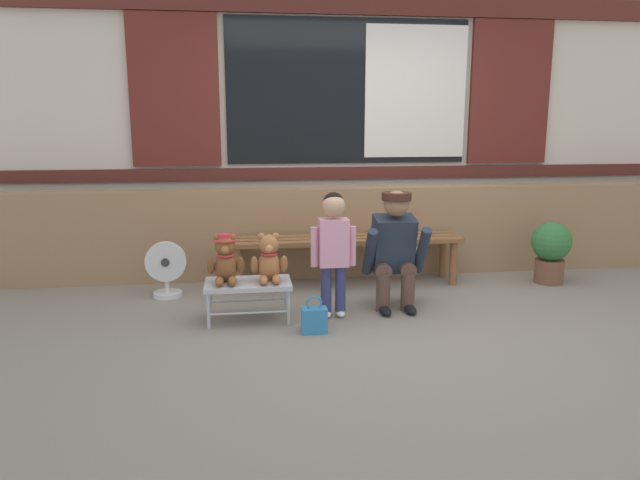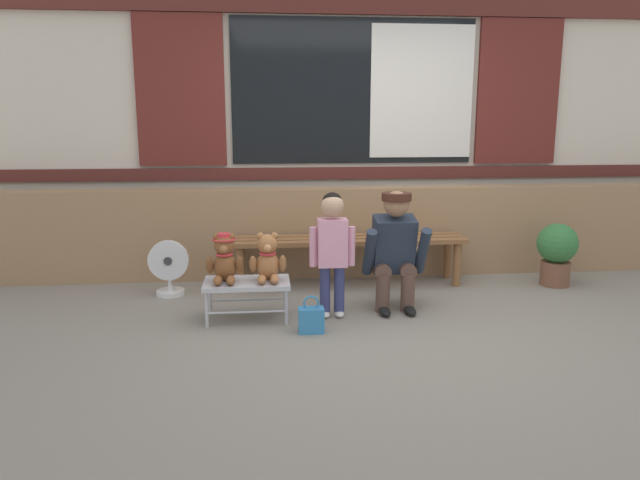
{
  "view_description": "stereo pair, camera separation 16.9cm",
  "coord_description": "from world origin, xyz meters",
  "px_view_note": "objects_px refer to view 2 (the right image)",
  "views": [
    {
      "loc": [
        -1.08,
        -4.12,
        1.5
      ],
      "look_at": [
        -0.47,
        0.44,
        0.55
      ],
      "focal_mm": 33.34,
      "sensor_mm": 36.0,
      "label": 1
    },
    {
      "loc": [
        -0.91,
        -4.13,
        1.5
      ],
      "look_at": [
        -0.47,
        0.44,
        0.55
      ],
      "focal_mm": 33.34,
      "sensor_mm": 36.0,
      "label": 2
    }
  ],
  "objects_px": {
    "potted_plant": "(557,251)",
    "floor_fan": "(169,268)",
    "teddy_bear_plain": "(268,259)",
    "small_display_bench": "(247,285)",
    "adult_crouching": "(395,250)",
    "teddy_bear_with_hat": "(224,259)",
    "wooden_bench_long": "(348,245)",
    "child_standing": "(332,241)",
    "handbag_on_ground": "(311,319)"
  },
  "relations": [
    {
      "from": "potted_plant",
      "to": "floor_fan",
      "type": "distance_m",
      "value": 3.45
    },
    {
      "from": "teddy_bear_plain",
      "to": "small_display_bench",
      "type": "bearing_deg",
      "value": -179.49
    },
    {
      "from": "adult_crouching",
      "to": "teddy_bear_with_hat",
      "type": "bearing_deg",
      "value": -173.42
    },
    {
      "from": "wooden_bench_long",
      "to": "teddy_bear_with_hat",
      "type": "xyz_separation_m",
      "value": [
        -1.05,
        -0.87,
        0.1
      ]
    },
    {
      "from": "wooden_bench_long",
      "to": "floor_fan",
      "type": "bearing_deg",
      "value": -173.42
    },
    {
      "from": "wooden_bench_long",
      "to": "potted_plant",
      "type": "height_order",
      "value": "potted_plant"
    },
    {
      "from": "child_standing",
      "to": "handbag_on_ground",
      "type": "xyz_separation_m",
      "value": [
        -0.19,
        -0.33,
        -0.5
      ]
    },
    {
      "from": "small_display_bench",
      "to": "wooden_bench_long",
      "type": "bearing_deg",
      "value": 44.22
    },
    {
      "from": "wooden_bench_long",
      "to": "adult_crouching",
      "type": "distance_m",
      "value": 0.77
    },
    {
      "from": "teddy_bear_plain",
      "to": "child_standing",
      "type": "height_order",
      "value": "child_standing"
    },
    {
      "from": "wooden_bench_long",
      "to": "potted_plant",
      "type": "distance_m",
      "value": 1.88
    },
    {
      "from": "wooden_bench_long",
      "to": "small_display_bench",
      "type": "height_order",
      "value": "wooden_bench_long"
    },
    {
      "from": "child_standing",
      "to": "floor_fan",
      "type": "distance_m",
      "value": 1.53
    },
    {
      "from": "small_display_bench",
      "to": "potted_plant",
      "type": "xyz_separation_m",
      "value": [
        2.77,
        0.67,
        0.06
      ]
    },
    {
      "from": "wooden_bench_long",
      "to": "small_display_bench",
      "type": "xyz_separation_m",
      "value": [
        -0.89,
        -0.87,
        -0.11
      ]
    },
    {
      "from": "small_display_bench",
      "to": "teddy_bear_plain",
      "type": "bearing_deg",
      "value": 0.51
    },
    {
      "from": "potted_plant",
      "to": "handbag_on_ground",
      "type": "bearing_deg",
      "value": -156.56
    },
    {
      "from": "adult_crouching",
      "to": "handbag_on_ground",
      "type": "relative_size",
      "value": 3.49
    },
    {
      "from": "teddy_bear_with_hat",
      "to": "teddy_bear_plain",
      "type": "xyz_separation_m",
      "value": [
        0.32,
        -0.0,
        -0.01
      ]
    },
    {
      "from": "handbag_on_ground",
      "to": "wooden_bench_long",
      "type": "bearing_deg",
      "value": 69.98
    },
    {
      "from": "teddy_bear_with_hat",
      "to": "handbag_on_ground",
      "type": "distance_m",
      "value": 0.8
    },
    {
      "from": "small_display_bench",
      "to": "handbag_on_ground",
      "type": "relative_size",
      "value": 2.35
    },
    {
      "from": "child_standing",
      "to": "potted_plant",
      "type": "xyz_separation_m",
      "value": [
        2.12,
        0.67,
        -0.27
      ]
    },
    {
      "from": "handbag_on_ground",
      "to": "potted_plant",
      "type": "height_order",
      "value": "potted_plant"
    },
    {
      "from": "child_standing",
      "to": "floor_fan",
      "type": "bearing_deg",
      "value": 152.58
    },
    {
      "from": "child_standing",
      "to": "potted_plant",
      "type": "distance_m",
      "value": 2.24
    },
    {
      "from": "adult_crouching",
      "to": "potted_plant",
      "type": "distance_m",
      "value": 1.69
    },
    {
      "from": "small_display_bench",
      "to": "child_standing",
      "type": "bearing_deg",
      "value": 0.19
    },
    {
      "from": "handbag_on_ground",
      "to": "teddy_bear_plain",
      "type": "bearing_deg",
      "value": 132.06
    },
    {
      "from": "wooden_bench_long",
      "to": "handbag_on_ground",
      "type": "distance_m",
      "value": 1.31
    },
    {
      "from": "wooden_bench_long",
      "to": "teddy_bear_plain",
      "type": "distance_m",
      "value": 1.14
    },
    {
      "from": "wooden_bench_long",
      "to": "small_display_bench",
      "type": "relative_size",
      "value": 3.28
    },
    {
      "from": "teddy_bear_plain",
      "to": "handbag_on_ground",
      "type": "bearing_deg",
      "value": -47.94
    },
    {
      "from": "adult_crouching",
      "to": "floor_fan",
      "type": "distance_m",
      "value": 1.93
    },
    {
      "from": "potted_plant",
      "to": "teddy_bear_with_hat",
      "type": "bearing_deg",
      "value": -167.09
    },
    {
      "from": "child_standing",
      "to": "handbag_on_ground",
      "type": "distance_m",
      "value": 0.62
    },
    {
      "from": "teddy_bear_with_hat",
      "to": "adult_crouching",
      "type": "bearing_deg",
      "value": 6.58
    },
    {
      "from": "potted_plant",
      "to": "small_display_bench",
      "type": "bearing_deg",
      "value": -166.33
    },
    {
      "from": "potted_plant",
      "to": "floor_fan",
      "type": "xyz_separation_m",
      "value": [
        -3.45,
        0.02,
        -0.08
      ]
    },
    {
      "from": "teddy_bear_with_hat",
      "to": "adult_crouching",
      "type": "relative_size",
      "value": 0.38
    },
    {
      "from": "child_standing",
      "to": "adult_crouching",
      "type": "xyz_separation_m",
      "value": [
        0.52,
        0.15,
        -0.11
      ]
    },
    {
      "from": "teddy_bear_with_hat",
      "to": "floor_fan",
      "type": "relative_size",
      "value": 0.76
    },
    {
      "from": "child_standing",
      "to": "potted_plant",
      "type": "bearing_deg",
      "value": 17.54
    },
    {
      "from": "teddy_bear_with_hat",
      "to": "potted_plant",
      "type": "relative_size",
      "value": 0.64
    },
    {
      "from": "floor_fan",
      "to": "child_standing",
      "type": "bearing_deg",
      "value": -27.42
    },
    {
      "from": "handbag_on_ground",
      "to": "floor_fan",
      "type": "xyz_separation_m",
      "value": [
        -1.14,
        1.02,
        0.14
      ]
    },
    {
      "from": "handbag_on_ground",
      "to": "teddy_bear_with_hat",
      "type": "bearing_deg",
      "value": 151.84
    },
    {
      "from": "wooden_bench_long",
      "to": "teddy_bear_plain",
      "type": "relative_size",
      "value": 5.78
    },
    {
      "from": "small_display_bench",
      "to": "floor_fan",
      "type": "distance_m",
      "value": 0.97
    },
    {
      "from": "floor_fan",
      "to": "potted_plant",
      "type": "bearing_deg",
      "value": -0.26
    }
  ]
}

